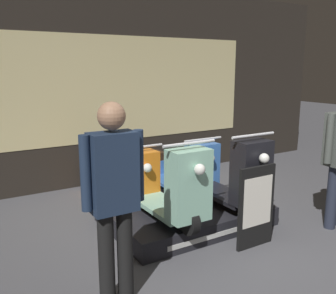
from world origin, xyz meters
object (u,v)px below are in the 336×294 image
(scooter_backrow_0, at_px, (122,182))
(scooter_backrow_1, at_px, (179,172))
(person_left_browsing, at_px, (114,192))
(price_sign_board, at_px, (256,207))
(scooter_display_right, at_px, (218,175))
(scooter_display_left, at_px, (160,186))

(scooter_backrow_0, relative_size, scooter_backrow_1, 1.00)
(person_left_browsing, xyz_separation_m, price_sign_board, (1.67, 0.12, -0.49))
(scooter_display_right, xyz_separation_m, scooter_backrow_0, (-0.86, 1.03, -0.22))
(scooter_display_left, distance_m, scooter_backrow_1, 1.41)
(scooter_display_left, bearing_deg, scooter_backrow_1, 47.75)
(scooter_display_right, bearing_deg, scooter_backrow_1, 85.13)
(scooter_backrow_0, bearing_deg, scooter_backrow_1, 0.00)
(scooter_display_left, xyz_separation_m, scooter_backrow_1, (0.93, 1.03, -0.22))
(scooter_display_left, distance_m, price_sign_board, 1.09)
(scooter_display_left, height_order, price_sign_board, scooter_display_left)
(person_left_browsing, bearing_deg, price_sign_board, 4.24)
(scooter_display_left, distance_m, person_left_browsing, 1.39)
(price_sign_board, bearing_deg, person_left_browsing, -175.76)
(scooter_backrow_0, bearing_deg, person_left_browsing, -115.61)
(scooter_backrow_1, relative_size, price_sign_board, 1.97)
(scooter_display_right, xyz_separation_m, price_sign_board, (-0.13, -0.81, -0.13))
(scooter_backrow_1, bearing_deg, scooter_display_right, -94.87)
(person_left_browsing, bearing_deg, scooter_display_left, 44.48)
(scooter_backrow_0, distance_m, person_left_browsing, 2.26)
(scooter_backrow_0, relative_size, person_left_browsing, 1.07)
(scooter_display_left, relative_size, scooter_backrow_0, 1.00)
(scooter_display_right, relative_size, person_left_browsing, 1.07)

